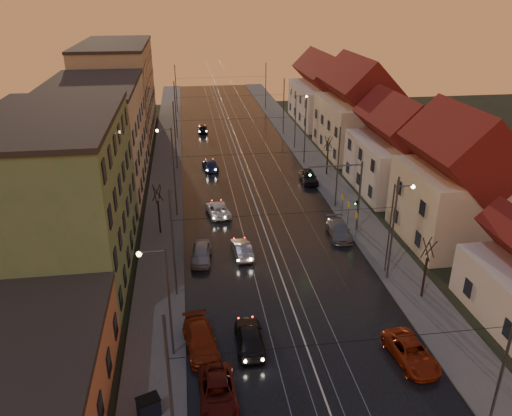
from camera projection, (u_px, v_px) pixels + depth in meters
name	position (u px, v px, depth m)	size (l,w,h in m)	color
ground	(312.00, 363.00, 32.00)	(160.00, 160.00, 0.00)	black
road	(241.00, 164.00, 68.20)	(16.00, 120.00, 0.04)	black
sidewalk_left	(167.00, 167.00, 66.88)	(4.00, 120.00, 0.15)	#4C4C4C
sidewalk_right	(312.00, 160.00, 69.47)	(4.00, 120.00, 0.15)	#4C4C4C
tram_rail_0	(225.00, 164.00, 67.90)	(0.06, 120.00, 0.03)	gray
tram_rail_1	(235.00, 164.00, 68.08)	(0.06, 120.00, 0.03)	gray
tram_rail_2	(246.00, 163.00, 68.28)	(0.06, 120.00, 0.03)	gray
tram_rail_3	(257.00, 163.00, 68.47)	(0.06, 120.00, 0.03)	gray
apartment_left_0	(8.00, 387.00, 27.01)	(10.00, 14.00, 4.50)	#BD734B
apartment_left_1	(59.00, 201.00, 39.77)	(10.00, 18.00, 13.00)	#567E50
apartment_left_2	(97.00, 138.00, 58.07)	(10.00, 20.00, 12.00)	#B9A88F
apartment_left_3	(118.00, 91.00, 79.39)	(10.00, 24.00, 14.00)	#988862
house_right_1	(456.00, 186.00, 45.58)	(8.67, 10.20, 10.80)	beige
house_right_2	(398.00, 152.00, 57.67)	(9.18, 12.24, 9.20)	silver
house_right_3	(357.00, 113.00, 70.78)	(9.18, 14.28, 11.50)	beige
house_right_4	(323.00, 94.00, 87.38)	(9.18, 16.32, 10.00)	silver
catenary_pole_l_0	(170.00, 392.00, 23.63)	(0.16, 0.16, 9.00)	#595B60
catenary_pole_r_0	(506.00, 357.00, 25.86)	(0.16, 0.16, 9.00)	#595B60
catenary_pole_l_1	(173.00, 245.00, 37.21)	(0.16, 0.16, 9.00)	#595B60
catenary_pole_r_1	(393.00, 230.00, 39.44)	(0.16, 0.16, 9.00)	#595B60
catenary_pole_l_2	(174.00, 176.00, 50.78)	(0.16, 0.16, 9.00)	#595B60
catenary_pole_r_2	(338.00, 168.00, 53.02)	(0.16, 0.16, 9.00)	#595B60
catenary_pole_l_3	(175.00, 136.00, 64.36)	(0.16, 0.16, 9.00)	#595B60
catenary_pole_r_3	(305.00, 131.00, 66.59)	(0.16, 0.16, 9.00)	#595B60
catenary_pole_l_4	(176.00, 110.00, 77.94)	(0.16, 0.16, 9.00)	#595B60
catenary_pole_r_4	(284.00, 107.00, 80.17)	(0.16, 0.16, 9.00)	#595B60
catenary_pole_l_5	(176.00, 89.00, 94.23)	(0.16, 0.16, 9.00)	#595B60
catenary_pole_r_5	(266.00, 87.00, 96.47)	(0.16, 0.16, 9.00)	#595B60
street_lamp_0	(163.00, 293.00, 30.65)	(1.75, 0.32, 8.00)	#595B60
street_lamp_1	(394.00, 220.00, 40.25)	(1.75, 0.32, 8.00)	#595B60
street_lamp_2	(170.00, 155.00, 55.99)	(1.75, 0.32, 8.00)	#595B60
street_lamp_3	(298.00, 116.00, 72.84)	(1.75, 0.32, 8.00)	#595B60
traffic_light_mast	(350.00, 188.00, 47.47)	(5.30, 0.32, 7.20)	#595B60
bare_tree_0	(159.00, 211.00, 47.77)	(1.09, 1.09, 5.11)	black
bare_tree_1	(425.00, 270.00, 37.75)	(1.09, 1.09, 5.11)	black
bare_tree_2	(328.00, 157.00, 63.12)	(1.09, 1.09, 5.11)	black
driving_car_0	(250.00, 337.00, 33.18)	(1.82, 4.52, 1.54)	black
driving_car_1	(242.00, 249.00, 44.57)	(1.42, 4.08, 1.35)	gray
driving_car_2	(218.00, 209.00, 52.65)	(2.09, 4.52, 1.26)	silver
driving_car_3	(210.00, 165.00, 65.82)	(1.79, 4.40, 1.28)	navy
driving_car_4	(203.00, 129.00, 82.75)	(1.52, 3.77, 1.28)	black
parked_left_1	(218.00, 393.00, 28.76)	(2.17, 4.72, 1.31)	#4F120D
parked_left_2	(200.00, 340.00, 33.01)	(1.97, 4.85, 1.41)	maroon
parked_left_3	(201.00, 253.00, 43.81)	(1.69, 4.20, 1.43)	#A1A1A6
parked_right_0	(411.00, 352.00, 31.96)	(2.17, 4.71, 1.31)	#982A0F
parked_right_1	(339.00, 230.00, 48.08)	(1.92, 4.71, 1.37)	gray
parked_right_2	(309.00, 177.00, 61.37)	(1.79, 4.45, 1.52)	black
dumpster	(149.00, 407.00, 27.73)	(1.20, 0.80, 1.10)	black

